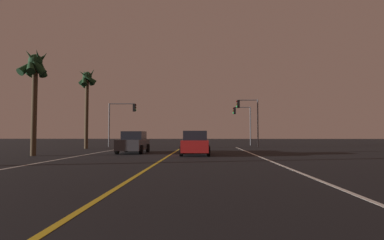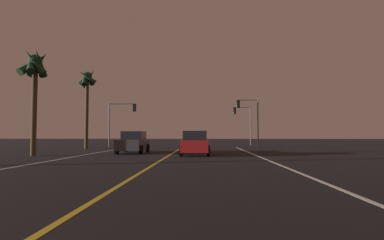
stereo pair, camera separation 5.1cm
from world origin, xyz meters
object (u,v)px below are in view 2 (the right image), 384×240
at_px(traffic_light_near_right, 248,112).
at_px(palm_tree_left_far, 87,85).
at_px(traffic_light_far_right, 242,117).
at_px(car_oncoming, 133,142).
at_px(palm_tree_left_mid, 35,71).
at_px(car_ahead_far, 195,143).
at_px(traffic_light_near_left, 123,114).

xyz_separation_m(traffic_light_near_right, palm_tree_left_far, (-16.96, -4.57, 2.52)).
bearing_deg(traffic_light_far_right, palm_tree_left_far, 30.63).
relative_size(car_oncoming, palm_tree_left_mid, 0.58).
distance_m(car_ahead_far, palm_tree_left_far, 15.51).
xyz_separation_m(car_oncoming, palm_tree_left_far, (-6.38, 6.66, 5.71)).
xyz_separation_m(traffic_light_near_left, traffic_light_far_right, (14.52, 5.50, -0.02)).
distance_m(traffic_light_near_left, traffic_light_far_right, 15.53).
distance_m(car_ahead_far, traffic_light_far_right, 20.06).
height_order(car_ahead_far, traffic_light_near_right, traffic_light_near_right).
xyz_separation_m(car_oncoming, traffic_light_near_right, (10.59, 11.22, 3.19)).
bearing_deg(traffic_light_near_right, palm_tree_left_far, 15.06).
relative_size(traffic_light_near_right, traffic_light_far_right, 1.07).
bearing_deg(car_ahead_far, palm_tree_left_far, 51.67).
bearing_deg(traffic_light_far_right, traffic_light_near_right, 89.59).
distance_m(car_ahead_far, palm_tree_left_mid, 12.17).
bearing_deg(palm_tree_left_mid, traffic_light_far_right, 50.44).
distance_m(traffic_light_far_right, palm_tree_left_mid, 26.31).
xyz_separation_m(car_ahead_far, traffic_light_near_left, (-8.83, 13.51, 2.97)).
height_order(traffic_light_near_right, traffic_light_far_right, traffic_light_near_right).
bearing_deg(traffic_light_near_left, traffic_light_near_right, 0.00).
relative_size(car_oncoming, car_ahead_far, 1.00).
bearing_deg(traffic_light_near_right, traffic_light_far_right, -90.41).
bearing_deg(car_ahead_far, traffic_light_near_right, -22.70).
bearing_deg(car_oncoming, palm_tree_left_far, -136.22).
relative_size(car_ahead_far, palm_tree_left_mid, 0.58).
bearing_deg(car_oncoming, car_ahead_far, 65.13).
height_order(palm_tree_left_mid, palm_tree_left_far, palm_tree_left_far).
relative_size(car_oncoming, traffic_light_near_right, 0.79).
distance_m(traffic_light_near_left, palm_tree_left_mid, 15.02).
bearing_deg(palm_tree_left_far, traffic_light_near_right, 15.06).
xyz_separation_m(traffic_light_near_left, palm_tree_left_far, (-2.48, -4.57, 2.74)).
height_order(car_ahead_far, palm_tree_left_far, palm_tree_left_far).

